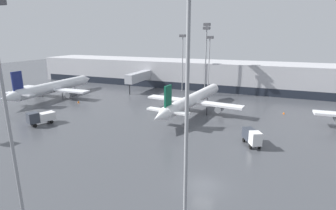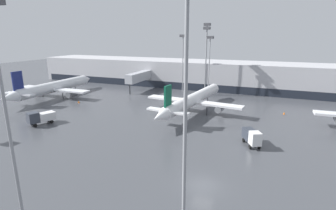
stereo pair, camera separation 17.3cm
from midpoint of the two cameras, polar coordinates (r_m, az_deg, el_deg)
name	(u,v)px [view 2 (the right image)]	position (r m, az deg, el deg)	size (l,w,h in m)	color
ground_plane	(203,185)	(33.41, 7.75, -16.95)	(320.00, 320.00, 0.00)	#424449
terminal_building	(251,77)	(90.71, 17.77, 5.88)	(160.00, 30.54, 9.00)	#B2B2B7
parked_jet_1	(53,87)	(83.41, -23.64, 3.54)	(23.33, 34.25, 9.02)	silver
parked_jet_2	(193,100)	(61.61, 5.54, 1.16)	(23.57, 35.36, 8.42)	white
service_truck_0	(252,136)	(45.33, 17.88, -6.49)	(3.53, 4.85, 2.79)	#2D333D
service_truck_1	(41,117)	(59.10, -25.88, -2.37)	(3.76, 5.52, 2.77)	silver
traffic_cone_0	(79,102)	(74.59, -18.80, 0.69)	(0.46, 0.46, 0.62)	orange
traffic_cone_1	(284,113)	(66.04, 24.02, -1.62)	(0.44, 0.44, 0.56)	orange
apron_light_mast_1	(183,47)	(84.08, 3.34, 12.53)	(1.80, 1.80, 17.90)	gray
apron_light_mast_3	(186,50)	(19.11, 4.29, 11.81)	(1.80, 1.80, 21.39)	gray
apron_light_mast_4	(206,42)	(79.38, 8.43, 13.32)	(1.80, 1.80, 20.05)	gray
apron_light_mast_6	(210,49)	(78.78, 9.14, 12.00)	(1.80, 1.80, 17.48)	gray
apron_light_mast_7	(207,40)	(81.04, 8.50, 13.86)	(1.80, 1.80, 21.12)	gray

